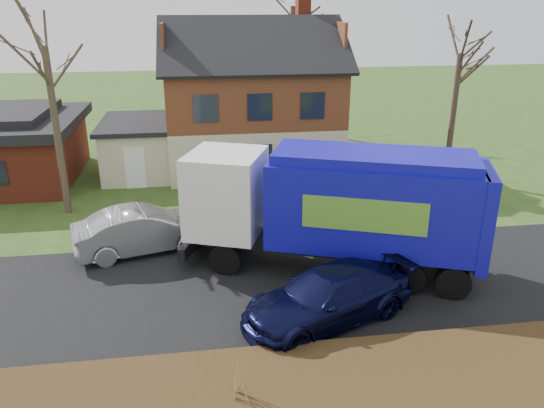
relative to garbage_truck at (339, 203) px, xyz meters
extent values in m
plane|color=#294717|center=(-3.50, -0.85, -2.48)|extent=(120.00, 120.00, 0.00)
cube|color=black|center=(-3.50, -0.85, -2.47)|extent=(80.00, 7.00, 0.02)
cube|color=#302010|center=(-3.50, -6.15, -2.33)|extent=(80.00, 3.50, 0.30)
cube|color=#BEB799|center=(-1.50, 13.15, -1.13)|extent=(9.00, 7.50, 2.70)
cube|color=#552F18|center=(-1.50, 13.15, 1.62)|extent=(9.00, 7.50, 2.80)
cube|color=maroon|center=(1.50, 14.15, 5.98)|extent=(0.70, 0.90, 1.60)
cube|color=#BEB799|center=(-7.70, 12.65, -1.18)|extent=(3.50, 5.50, 2.60)
cube|color=black|center=(-7.70, 12.65, 0.24)|extent=(3.90, 5.90, 0.24)
cylinder|color=black|center=(-3.83, 0.26, -1.93)|extent=(1.17, 0.74, 1.11)
cylinder|color=black|center=(-3.03, 2.35, -1.93)|extent=(1.17, 0.74, 1.11)
cylinder|color=black|center=(1.84, -1.89, -1.93)|extent=(1.17, 0.74, 1.11)
cylinder|color=black|center=(2.63, 0.19, -1.93)|extent=(1.17, 0.74, 1.11)
cylinder|color=black|center=(3.13, -2.39, -1.93)|extent=(1.17, 0.74, 1.11)
cylinder|color=black|center=(3.92, -0.30, -1.93)|extent=(1.17, 0.74, 1.11)
cube|color=black|center=(0.05, -0.02, -1.58)|extent=(9.00, 4.45, 0.37)
cube|color=white|center=(-3.68, 1.40, 0.07)|extent=(3.23, 3.35, 2.87)
cube|color=black|center=(-4.77, 1.82, 0.23)|extent=(0.91, 2.22, 0.96)
cube|color=black|center=(-4.87, 1.85, -1.90)|extent=(1.19, 2.58, 0.48)
cube|color=#100DA4|center=(0.99, -0.38, 0.07)|extent=(7.20, 4.87, 2.87)
cube|color=#100DA4|center=(0.99, -0.38, 1.66)|extent=(6.79, 4.46, 0.32)
cube|color=#100DA4|center=(4.22, -1.61, -0.04)|extent=(1.31, 2.67, 3.08)
cube|color=#578F2F|center=(0.36, -1.58, 0.18)|extent=(3.59, 1.40, 1.06)
cube|color=#578F2F|center=(1.32, 0.94, 0.18)|extent=(3.59, 1.40, 1.06)
imported|color=#9EA0A5|center=(-6.71, 2.51, -1.64)|extent=(5.37, 3.11, 1.67)
imported|color=black|center=(-1.06, -3.00, -1.71)|extent=(5.75, 4.10, 1.55)
cylinder|color=#463A2A|center=(-10.42, 6.95, 1.09)|extent=(0.30, 0.30, 7.14)
cylinder|color=#3E2E25|center=(8.42, 9.23, 0.73)|extent=(0.29, 0.29, 6.42)
cylinder|color=#3A2D23|center=(2.23, 21.22, 1.77)|extent=(0.32, 0.32, 8.51)
cone|color=#9D8345|center=(-3.80, -6.24, -1.71)|extent=(0.04, 0.04, 0.94)
cone|color=#9D8345|center=(-3.94, -6.24, -1.71)|extent=(0.04, 0.04, 0.94)
cone|color=#9D8345|center=(-3.65, -6.24, -1.71)|extent=(0.04, 0.04, 0.94)
cone|color=#9D8345|center=(-3.80, -6.12, -1.71)|extent=(0.04, 0.04, 0.94)
cone|color=#9D8345|center=(-3.80, -6.35, -1.71)|extent=(0.04, 0.04, 0.94)
camera|label=1|loc=(-4.58, -16.03, 6.30)|focal=35.00mm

